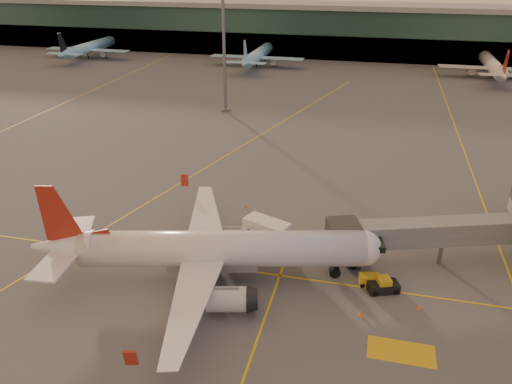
% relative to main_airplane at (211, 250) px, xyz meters
% --- Properties ---
extents(ground, '(600.00, 600.00, 0.00)m').
position_rel_main_airplane_xyz_m(ground, '(2.16, -2.60, -3.70)').
color(ground, '#4C4F54').
rests_on(ground, ground).
extents(taxi_markings, '(100.12, 173.00, 0.01)m').
position_rel_main_airplane_xyz_m(taxi_markings, '(-5.16, 41.89, -3.69)').
color(taxi_markings, gold).
rests_on(taxi_markings, ground).
extents(terminal, '(400.00, 20.00, 17.60)m').
position_rel_main_airplane_xyz_m(terminal, '(2.16, 139.20, 5.07)').
color(terminal, '#19382D').
rests_on(terminal, ground).
extents(mast_west_near, '(2.40, 2.40, 25.60)m').
position_rel_main_airplane_xyz_m(mast_west_near, '(-17.84, 63.40, 11.17)').
color(mast_west_near, slate).
rests_on(mast_west_near, ground).
extents(distant_aircraft_row, '(350.00, 34.00, 13.00)m').
position_rel_main_airplane_xyz_m(distant_aircraft_row, '(13.00, 115.40, -3.70)').
color(distant_aircraft_row, '#91D7F3').
rests_on(distant_aircraft_row, ground).
extents(main_airplane, '(37.19, 33.88, 11.37)m').
position_rel_main_airplane_xyz_m(main_airplane, '(0.00, 0.00, 0.00)').
color(main_airplane, white).
rests_on(main_airplane, ground).
extents(jet_bridge, '(26.96, 11.85, 5.70)m').
position_rel_main_airplane_xyz_m(jet_bridge, '(25.94, 9.90, 0.24)').
color(jet_bridge, slate).
rests_on(jet_bridge, ground).
extents(catering_truck, '(5.97, 4.28, 4.25)m').
position_rel_main_airplane_xyz_m(catering_truck, '(4.71, 6.82, -1.28)').
color(catering_truck, '#BB431A').
rests_on(catering_truck, ground).
extents(gpu_cart, '(2.37, 1.75, 1.24)m').
position_rel_main_airplane_xyz_m(gpu_cart, '(16.91, 3.07, -3.09)').
color(gpu_cart, gold).
rests_on(gpu_cart, ground).
extents(pushback_tug, '(3.60, 2.74, 1.65)m').
position_rel_main_airplane_xyz_m(pushback_tug, '(18.39, 2.26, -3.03)').
color(pushback_tug, black).
rests_on(pushback_tug, ground).
extents(cone_nose, '(0.43, 0.43, 0.54)m').
position_rel_main_airplane_xyz_m(cone_nose, '(21.97, 0.09, -3.43)').
color(cone_nose, orange).
rests_on(cone_nose, ground).
extents(cone_tail, '(0.49, 0.49, 0.62)m').
position_rel_main_airplane_xyz_m(cone_tail, '(-18.32, -1.14, -3.40)').
color(cone_tail, orange).
rests_on(cone_tail, ground).
extents(cone_wing_left, '(0.41, 0.41, 0.52)m').
position_rel_main_airplane_xyz_m(cone_wing_left, '(-0.92, 17.57, -3.44)').
color(cone_wing_left, orange).
rests_on(cone_wing_left, ground).
extents(cone_fwd, '(0.47, 0.47, 0.60)m').
position_rel_main_airplane_xyz_m(cone_fwd, '(16.30, -2.40, -3.41)').
color(cone_fwd, orange).
rests_on(cone_fwd, ground).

